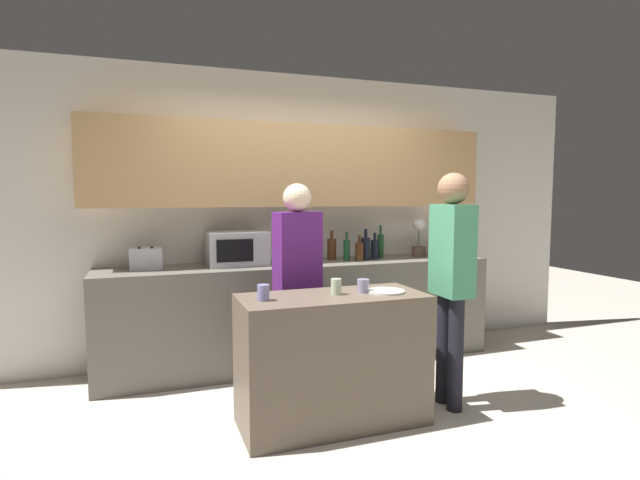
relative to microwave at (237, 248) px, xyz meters
The scene contains 19 objects.
ground_plane 1.91m from the microwave, 67.83° to the right, with size 14.00×14.00×0.00m, color beige.
back_wall 0.77m from the microwave, 19.53° to the left, with size 6.40×0.40×2.70m.
back_counter 0.86m from the microwave, ahead, with size 3.60×0.62×0.94m.
kitchen_island 1.52m from the microwave, 72.88° to the right, with size 1.26×0.56×0.89m.
microwave is the anchor object (origin of this frame).
toaster 0.77m from the microwave, behind, with size 0.26×0.16×0.18m.
potted_plant 1.85m from the microwave, ahead, with size 0.14×0.14×0.40m.
bottle_0 0.92m from the microwave, ahead, with size 0.09×0.09×0.28m.
bottle_1 1.04m from the microwave, ahead, with size 0.06×0.06×0.27m.
bottle_2 1.14m from the microwave, ahead, with size 0.08×0.08×0.24m.
bottle_3 1.23m from the microwave, ahead, with size 0.09×0.09×0.30m.
bottle_4 1.34m from the microwave, ahead, with size 0.08×0.08×0.26m.
bottle_5 1.43m from the microwave, ahead, with size 0.06×0.06×0.32m.
plate_on_island 1.57m from the microwave, 59.83° to the right, with size 0.26×0.26×0.01m.
cup_0 1.46m from the microwave, 64.01° to the right, with size 0.08×0.08×0.09m.
cup_1 1.38m from the microwave, 71.64° to the right, with size 0.07×0.07×0.11m.
cup_2 1.34m from the microwave, 93.14° to the right, with size 0.08×0.08×0.10m.
person_left 1.89m from the microwave, 45.83° to the right, with size 0.23×0.35×1.71m.
person_center 0.85m from the microwave, 67.29° to the right, with size 0.36×0.24×1.64m.
Camera 1 is at (-1.38, -2.94, 1.56)m, focal length 28.00 mm.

